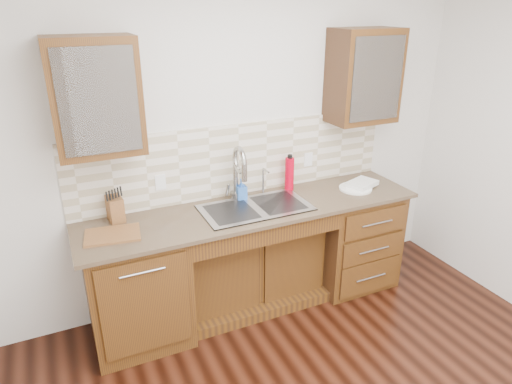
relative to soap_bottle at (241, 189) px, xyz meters
name	(u,v)px	position (x,y,z in m)	size (l,w,h in m)	color
wall_back	(235,141)	(0.03, 0.19, 0.35)	(4.00, 0.10, 2.70)	silver
base_cabinet_left	(137,287)	(-0.92, -0.17, -0.56)	(0.70, 0.62, 0.88)	#593014
base_cabinet_center	(250,263)	(0.03, -0.08, -0.65)	(1.20, 0.44, 0.70)	#593014
base_cabinet_right	(350,236)	(0.98, -0.17, -0.56)	(0.70, 0.62, 0.88)	#593014
countertop	(255,209)	(0.03, -0.19, -0.10)	(2.70, 0.65, 0.03)	#84705B
backsplash	(239,160)	(0.03, 0.13, 0.21)	(2.70, 0.02, 0.59)	beige
sink	(255,218)	(0.03, -0.20, -0.17)	(0.84, 0.46, 0.19)	#9E9EA5
faucet	(235,176)	(-0.04, 0.03, 0.11)	(0.04, 0.04, 0.40)	#999993
filter_tap	(263,180)	(0.21, 0.04, 0.03)	(0.02, 0.02, 0.24)	#999993
upper_cabinet_left	(95,97)	(-1.02, -0.03, 0.83)	(0.55, 0.34, 0.75)	#593014
upper_cabinet_right	(363,76)	(1.08, -0.03, 0.83)	(0.55, 0.34, 0.75)	#593014
outlet_left	(160,182)	(-0.62, 0.11, 0.12)	(0.08, 0.01, 0.12)	white
outlet_right	(308,159)	(0.68, 0.11, 0.12)	(0.08, 0.01, 0.12)	white
soap_bottle	(241,189)	(0.00, 0.00, 0.00)	(0.08, 0.08, 0.17)	blue
water_bottle	(289,174)	(0.45, 0.02, 0.05)	(0.08, 0.08, 0.28)	#BB0018
plate	(355,188)	(0.97, -0.21, -0.08)	(0.28, 0.28, 0.02)	white
dish_towel	(362,184)	(1.04, -0.19, -0.05)	(0.25, 0.18, 0.04)	white
knife_block	(115,209)	(-0.98, 0.04, 0.00)	(0.10, 0.16, 0.18)	olive
cutting_board	(113,235)	(-1.04, -0.20, -0.08)	(0.37, 0.26, 0.02)	#A57B49
cup_left_a	(71,108)	(-1.17, -0.03, 0.77)	(0.11, 0.11, 0.09)	white
cup_left_b	(108,104)	(-0.94, -0.03, 0.77)	(0.10, 0.10, 0.09)	silver
cup_right_a	(355,83)	(1.00, -0.03, 0.78)	(0.13, 0.13, 0.10)	white
cup_right_b	(369,82)	(1.15, -0.03, 0.78)	(0.10, 0.10, 0.09)	white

